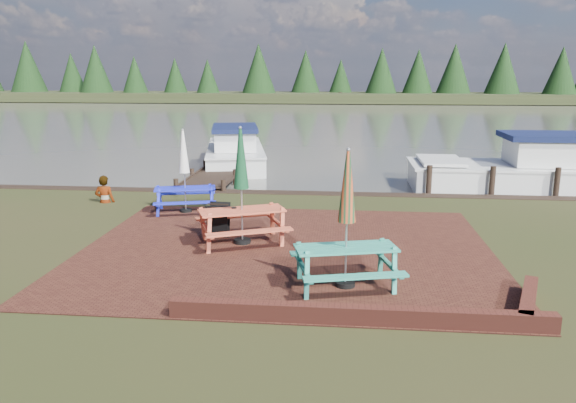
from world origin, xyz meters
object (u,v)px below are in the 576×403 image
at_px(picnic_table_red, 242,204).
at_px(jetty, 226,166).
at_px(person, 103,176).
at_px(picnic_table_teal, 346,241).
at_px(picnic_table_blue, 185,184).
at_px(boat_near, 535,173).
at_px(chalkboard, 218,220).
at_px(boat_jetty, 235,153).

relative_size(picnic_table_red, jetty, 0.29).
distance_m(picnic_table_red, person, 6.13).
bearing_deg(picnic_table_teal, picnic_table_red, 119.75).
bearing_deg(picnic_table_red, picnic_table_blue, 104.17).
bearing_deg(picnic_table_teal, boat_near, 42.89).
height_order(picnic_table_blue, chalkboard, picnic_table_blue).
xyz_separation_m(picnic_table_teal, person, (-7.23, 6.14, -0.07)).
bearing_deg(boat_jetty, picnic_table_blue, -99.33).
bearing_deg(boat_jetty, picnic_table_red, -89.76).
bearing_deg(boat_near, chalkboard, 127.29).
xyz_separation_m(picnic_table_red, boat_near, (8.86, 7.65, -0.48)).
relative_size(jetty, person, 5.56).
bearing_deg(picnic_table_blue, person, 146.68).
height_order(picnic_table_red, boat_jetty, picnic_table_red).
distance_m(picnic_table_blue, boat_jetty, 9.06).
relative_size(picnic_table_blue, boat_near, 0.28).
relative_size(picnic_table_blue, person, 1.42).
bearing_deg(person, boat_jetty, -108.50).
distance_m(picnic_table_red, boat_jetty, 12.07).
distance_m(chalkboard, boat_jetty, 11.50).
height_order(picnic_table_teal, person, picnic_table_teal).
bearing_deg(picnic_table_blue, picnic_table_red, -67.18).
relative_size(picnic_table_blue, chalkboard, 2.82).
height_order(jetty, person, person).
height_order(picnic_table_teal, picnic_table_blue, picnic_table_teal).
distance_m(picnic_table_red, picnic_table_blue, 3.48).
xyz_separation_m(picnic_table_blue, boat_near, (10.96, 4.89, -0.36)).
height_order(picnic_table_red, person, picnic_table_red).
relative_size(boat_near, person, 4.98).
height_order(picnic_table_red, jetty, picnic_table_red).
xyz_separation_m(jetty, boat_jetty, (0.00, 1.91, 0.28)).
height_order(chalkboard, person, person).
bearing_deg(jetty, picnic_table_teal, -68.75).
xyz_separation_m(picnic_table_red, boat_jetty, (-2.44, 11.81, -0.53)).
xyz_separation_m(picnic_table_red, chalkboard, (-0.65, 0.46, -0.51)).
bearing_deg(picnic_table_teal, chalkboard, 121.86).
xyz_separation_m(chalkboard, boat_near, (9.51, 7.20, 0.03)).
distance_m(picnic_table_blue, boat_near, 12.01).
distance_m(picnic_table_teal, person, 9.48).
bearing_deg(person, boat_near, -165.75).
distance_m(chalkboard, boat_near, 11.93).
relative_size(picnic_table_red, picnic_table_blue, 1.15).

